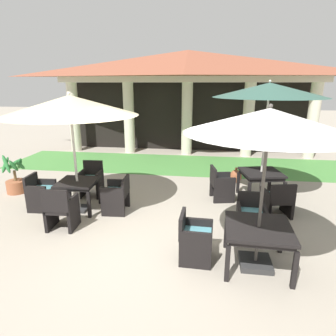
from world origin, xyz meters
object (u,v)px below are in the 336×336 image
at_px(patio_chair_mid_left_west, 221,184).
at_px(patio_chair_near_foreground_south, 61,209).
at_px(patio_umbrella_near_foreground, 70,106).
at_px(patio_chair_mid_right_west, 194,238).
at_px(patio_chair_near_foreground_north, 91,180).
at_px(patio_chair_mid_left_south, 277,200).
at_px(patio_chair_mid_right_north, 251,217).
at_px(potted_palm_left_edge, 16,181).
at_px(patio_table_mid_left, 261,175).
at_px(patio_umbrella_mid_right, 269,123).
at_px(terracotta_urn, 236,176).
at_px(patio_table_near_foreground, 77,185).
at_px(patio_chair_near_foreground_west, 40,192).
at_px(patio_table_mid_right, 258,231).
at_px(patio_chair_near_foreground_east, 117,195).
at_px(patio_umbrella_mid_left, 269,91).

bearing_deg(patio_chair_mid_left_west, patio_chair_near_foreground_south, -69.72).
height_order(patio_umbrella_near_foreground, patio_chair_mid_right_west, patio_umbrella_near_foreground).
bearing_deg(patio_chair_near_foreground_north, patio_chair_mid_left_south, 169.02).
relative_size(patio_chair_mid_right_north, potted_palm_left_edge, 0.76).
bearing_deg(patio_chair_mid_right_west, patio_chair_mid_left_west, 170.99).
distance_m(patio_umbrella_near_foreground, patio_table_mid_left, 4.87).
distance_m(patio_umbrella_mid_right, patio_chair_mid_right_west, 2.18).
xyz_separation_m(patio_table_mid_left, terracotta_urn, (-0.51, 1.17, -0.43)).
height_order(patio_table_near_foreground, patio_chair_near_foreground_west, patio_chair_near_foreground_west).
height_order(patio_table_mid_left, patio_table_mid_right, patio_table_mid_left).
bearing_deg(patio_chair_near_foreground_east, patio_chair_near_foreground_west, 90.00).
distance_m(patio_table_near_foreground, patio_umbrella_near_foreground, 1.80).
bearing_deg(patio_table_mid_left, patio_table_mid_right, -100.18).
bearing_deg(patio_chair_mid_right_north, patio_chair_mid_left_west, -71.95).
bearing_deg(patio_umbrella_mid_left, patio_chair_near_foreground_south, -152.37).
distance_m(patio_table_near_foreground, patio_chair_near_foreground_north, 0.94).
distance_m(patio_chair_near_foreground_north, patio_chair_near_foreground_west, 1.30).
bearing_deg(patio_table_mid_right, patio_table_mid_left, 79.82).
distance_m(patio_table_near_foreground, patio_umbrella_mid_left, 4.99).
xyz_separation_m(patio_table_mid_left, patio_chair_mid_left_south, (0.21, -1.01, -0.25)).
xyz_separation_m(patio_chair_near_foreground_west, patio_umbrella_mid_left, (5.25, 1.37, 2.29)).
relative_size(patio_table_near_foreground, patio_chair_mid_right_north, 1.08).
bearing_deg(potted_palm_left_edge, patio_umbrella_mid_left, 4.10).
bearing_deg(patio_chair_mid_left_south, patio_chair_near_foreground_east, 172.42).
bearing_deg(patio_umbrella_near_foreground, patio_table_near_foreground, -90.00).
height_order(patio_umbrella_near_foreground, patio_umbrella_mid_left, patio_umbrella_mid_left).
xyz_separation_m(patio_chair_near_foreground_south, terracotta_urn, (3.77, 3.41, -0.22)).
distance_m(patio_table_mid_left, terracotta_urn, 1.34).
bearing_deg(patio_umbrella_near_foreground, patio_chair_mid_right_west, -30.33).
bearing_deg(patio_chair_near_foreground_north, patio_umbrella_near_foreground, 90.00).
height_order(patio_umbrella_mid_left, patio_chair_mid_right_west, patio_umbrella_mid_left).
relative_size(patio_chair_mid_left_south, patio_chair_mid_left_west, 0.95).
relative_size(patio_umbrella_mid_right, potted_palm_left_edge, 2.40).
distance_m(patio_chair_near_foreground_west, terracotta_urn, 5.39).
bearing_deg(patio_chair_mid_right_west, potted_palm_left_edge, -114.42).
bearing_deg(patio_table_mid_left, patio_umbrella_mid_left, 135.00).
xyz_separation_m(patio_table_mid_right, potted_palm_left_edge, (-5.99, 2.52, -0.30)).
height_order(patio_umbrella_near_foreground, patio_table_mid_right, patio_umbrella_near_foreground).
bearing_deg(patio_chair_near_foreground_west, patio_chair_mid_right_west, 63.60).
relative_size(patio_chair_near_foreground_south, patio_chair_mid_right_north, 1.12).
bearing_deg(patio_chair_near_foreground_west, patio_umbrella_mid_right, 67.75).
bearing_deg(patio_umbrella_near_foreground, patio_chair_mid_right_north, -9.78).
bearing_deg(patio_umbrella_near_foreground, patio_table_mid_left, 16.90).
xyz_separation_m(patio_chair_near_foreground_west, patio_chair_near_foreground_south, (0.97, -0.87, 0.02)).
bearing_deg(patio_umbrella_mid_right, patio_chair_mid_right_west, 177.96).
relative_size(patio_table_mid_left, patio_table_mid_right, 1.06).
bearing_deg(patio_table_mid_right, patio_table_near_foreground, 156.28).
bearing_deg(patio_chair_mid_left_south, patio_umbrella_near_foreground, 172.28).
xyz_separation_m(patio_umbrella_mid_left, patio_umbrella_mid_right, (-0.54, -2.99, -0.36)).
distance_m(patio_chair_mid_left_south, patio_umbrella_mid_right, 2.88).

